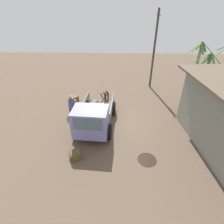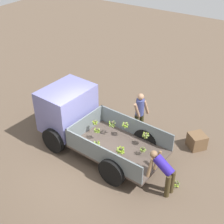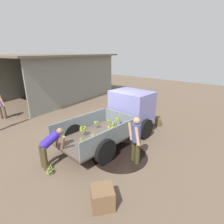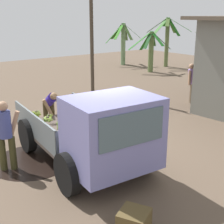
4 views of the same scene
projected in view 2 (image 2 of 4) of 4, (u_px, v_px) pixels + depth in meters
ground at (87, 163)px, 10.26m from camera, size 36.00×36.00×0.00m
mud_patch_1 at (131, 142)px, 11.20m from camera, size 2.06×2.06×0.01m
cargo_truck at (78, 117)px, 10.73m from camera, size 4.51×2.36×1.95m
person_foreground_visitor at (140, 112)px, 11.15m from camera, size 0.49×0.68×1.67m
person_worker_loading at (164, 170)px, 8.90m from camera, size 0.85×0.71×1.26m
banana_bunch_on_ground_0 at (169, 187)px, 9.25m from camera, size 0.22×0.22×0.19m
banana_bunch_on_ground_1 at (176, 184)px, 9.36m from camera, size 0.25×0.26×0.20m
wooden_crate_0 at (197, 141)px, 10.81m from camera, size 0.77×0.77×0.53m
wooden_crate_1 at (52, 111)px, 12.53m from camera, size 0.65×0.65×0.40m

